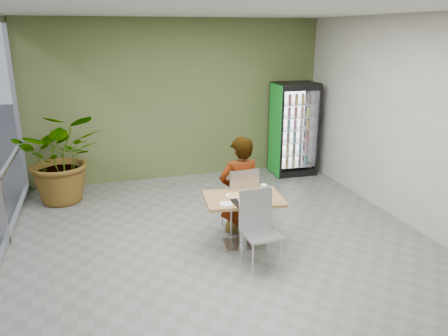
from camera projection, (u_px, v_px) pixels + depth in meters
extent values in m
plane|color=slate|center=(229.00, 252.00, 6.07)|extent=(7.00, 7.00, 0.00)
cube|color=#A87548|center=(243.00, 199.00, 6.03)|extent=(1.14, 0.86, 0.04)
cylinder|color=#B4B7B9|center=(243.00, 223.00, 6.14)|extent=(0.11, 0.11, 0.71)
cube|color=#B4B7B9|center=(243.00, 245.00, 6.24)|extent=(0.57, 0.48, 0.04)
cube|color=#B4B7B9|center=(239.00, 200.00, 6.64)|extent=(0.48, 0.48, 0.03)
cube|color=#B4B7B9|center=(244.00, 188.00, 6.37)|extent=(0.45, 0.06, 0.54)
cylinder|color=#B4B7B9|center=(245.00, 208.00, 6.95)|extent=(0.03, 0.03, 0.49)
cylinder|color=#B4B7B9|center=(222.00, 211.00, 6.83)|extent=(0.03, 0.03, 0.49)
cylinder|color=#B4B7B9|center=(255.00, 217.00, 6.61)|extent=(0.03, 0.03, 0.49)
cylinder|color=#B4B7B9|center=(231.00, 221.00, 6.48)|extent=(0.03, 0.03, 0.49)
cube|color=#B4B7B9|center=(261.00, 234.00, 5.53)|extent=(0.46, 0.46, 0.03)
cube|color=#B4B7B9|center=(255.00, 208.00, 5.65)|extent=(0.45, 0.05, 0.53)
cylinder|color=#B4B7B9|center=(253.00, 261.00, 5.37)|extent=(0.03, 0.03, 0.48)
cylinder|color=#B4B7B9|center=(281.00, 256.00, 5.49)|extent=(0.03, 0.03, 0.48)
cylinder|color=#B4B7B9|center=(242.00, 247.00, 5.72)|extent=(0.03, 0.03, 0.48)
cylinder|color=#B4B7B9|center=(268.00, 242.00, 5.84)|extent=(0.03, 0.03, 0.48)
imported|color=black|center=(240.00, 194.00, 6.56)|extent=(0.69, 0.47, 1.79)
cylinder|color=white|center=(234.00, 196.00, 6.06)|extent=(0.22, 0.22, 0.01)
cylinder|color=white|center=(264.00, 190.00, 6.06)|extent=(0.08, 0.08, 0.15)
cylinder|color=red|center=(264.00, 191.00, 6.06)|extent=(0.09, 0.09, 0.08)
cylinder|color=white|center=(264.00, 185.00, 6.03)|extent=(0.09, 0.09, 0.01)
cube|color=white|center=(226.00, 204.00, 5.75)|extent=(0.17, 0.17, 0.02)
cube|color=black|center=(249.00, 202.00, 5.82)|extent=(0.43, 0.32, 0.02)
cube|color=black|center=(294.00, 129.00, 9.22)|extent=(0.89, 0.71, 1.94)
cube|color=green|center=(275.00, 130.00, 9.10)|extent=(0.04, 0.66, 1.90)
cube|color=white|center=(301.00, 131.00, 8.91)|extent=(0.70, 0.04, 1.55)
imported|color=#2C6E2D|center=(62.00, 157.00, 7.69)|extent=(1.56, 1.37, 1.64)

